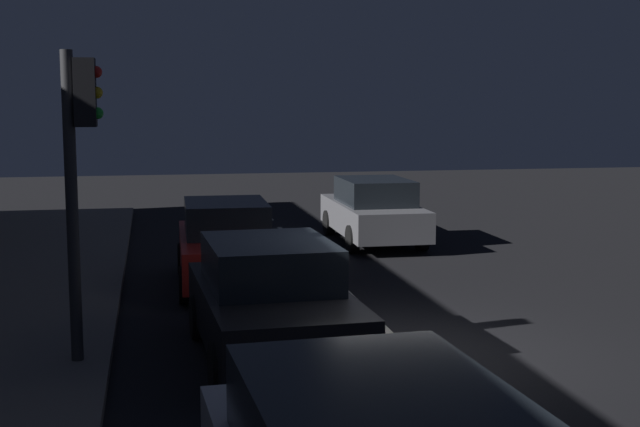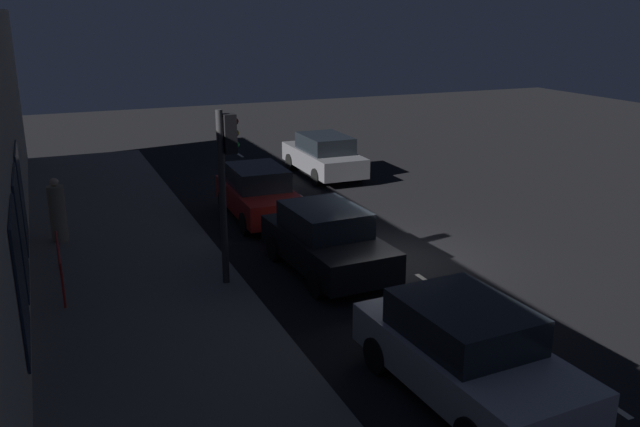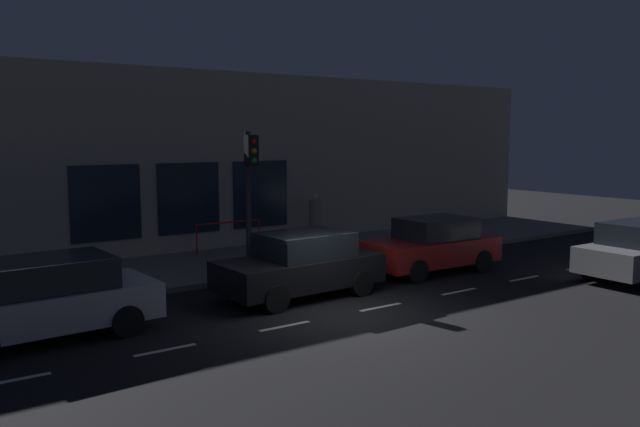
# 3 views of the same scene
# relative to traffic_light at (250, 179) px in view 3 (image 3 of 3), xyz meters

# --- Properties ---
(ground_plane) EXTENTS (60.00, 60.00, 0.00)m
(ground_plane) POSITION_rel_traffic_light_xyz_m (-4.30, -0.02, -2.77)
(ground_plane) COLOR black
(sidewalk) EXTENTS (4.50, 32.00, 0.15)m
(sidewalk) POSITION_rel_traffic_light_xyz_m (1.95, -0.02, -2.69)
(sidewalk) COLOR slate
(sidewalk) RESTS_ON ground
(building_facade) EXTENTS (0.65, 32.00, 6.07)m
(building_facade) POSITION_rel_traffic_light_xyz_m (4.50, -0.02, 0.26)
(building_facade) COLOR #B2A893
(building_facade) RESTS_ON ground
(lane_centre_line) EXTENTS (0.12, 27.20, 0.01)m
(lane_centre_line) POSITION_rel_traffic_light_xyz_m (-4.30, -1.02, -2.76)
(lane_centre_line) COLOR beige
(lane_centre_line) RESTS_ON ground
(traffic_light) EXTENTS (0.50, 0.32, 3.90)m
(traffic_light) POSITION_rel_traffic_light_xyz_m (0.00, 0.00, 0.00)
(traffic_light) COLOR #2D2D30
(traffic_light) RESTS_ON sidewalk
(parked_car_0) EXTENTS (2.16, 4.30, 1.58)m
(parked_car_0) POSITION_rel_traffic_light_xyz_m (-2.29, 5.79, -1.98)
(parked_car_0) COLOR #B7B7BC
(parked_car_0) RESTS_ON ground
(parked_car_2) EXTENTS (2.06, 4.14, 1.58)m
(parked_car_2) POSITION_rel_traffic_light_xyz_m (-2.40, -0.06, -1.98)
(parked_car_2) COLOR black
(parked_car_2) RESTS_ON ground
(parked_car_3) EXTENTS (1.87, 4.08, 1.58)m
(parked_car_3) POSITION_rel_traffic_light_xyz_m (-2.22, -4.74, -1.98)
(parked_car_3) COLOR red
(parked_car_3) RESTS_ON ground
(pedestrian_0) EXTENTS (0.61, 0.61, 1.72)m
(pedestrian_0) POSITION_rel_traffic_light_xyz_m (3.42, -4.50, -1.84)
(pedestrian_0) COLOR gray
(pedestrian_0) RESTS_ON sidewalk
(red_railing) EXTENTS (0.05, 2.33, 0.97)m
(red_railing) POSITION_rel_traffic_light_xyz_m (3.54, -1.12, -1.88)
(red_railing) COLOR red
(red_railing) RESTS_ON sidewalk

